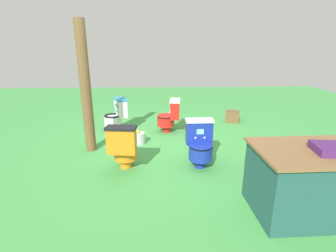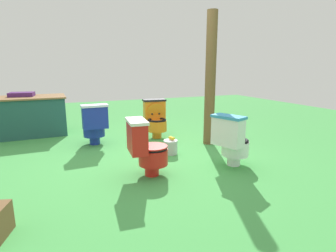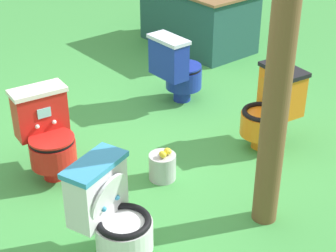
{
  "view_description": "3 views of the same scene",
  "coord_description": "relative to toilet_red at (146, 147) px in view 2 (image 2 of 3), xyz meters",
  "views": [
    {
      "loc": [
        0.1,
        4.59,
        1.83
      ],
      "look_at": [
        -0.06,
        0.37,
        0.49
      ],
      "focal_mm": 27.17,
      "sensor_mm": 36.0,
      "label": 1
    },
    {
      "loc": [
        -1.13,
        -3.79,
        1.35
      ],
      "look_at": [
        0.59,
        0.32,
        0.36
      ],
      "focal_mm": 28.91,
      "sensor_mm": 36.0,
      "label": 2
    },
    {
      "loc": [
        3.42,
        -2.27,
        2.54
      ],
      "look_at": [
        0.52,
        -0.04,
        0.5
      ],
      "focal_mm": 58.36,
      "sensor_mm": 36.0,
      "label": 3
    }
  ],
  "objects": [
    {
      "name": "toilet_white",
      "position": [
        1.17,
        -0.14,
        0.0
      ],
      "size": [
        0.6,
        0.55,
        0.73
      ],
      "rotation": [
        0.0,
        0.0,
        5.08
      ],
      "color": "white",
      "rests_on": "ground"
    },
    {
      "name": "ground",
      "position": [
        0.15,
        0.73,
        -0.37
      ],
      "size": [
        14.0,
        14.0,
        0.0
      ],
      "primitive_type": "plane",
      "color": "#429947"
    },
    {
      "name": "toilet_red",
      "position": [
        0.0,
        0.0,
        0.0
      ],
      "size": [
        0.53,
        0.45,
        0.73
      ],
      "rotation": [
        0.0,
        0.0,
        4.62
      ],
      "color": "red",
      "rests_on": "ground"
    },
    {
      "name": "lemon_bucket",
      "position": [
        0.62,
        0.68,
        -0.25
      ],
      "size": [
        0.22,
        0.22,
        0.28
      ],
      "color": "#B7B7BF",
      "rests_on": "ground"
    },
    {
      "name": "vendor_table",
      "position": [
        -1.53,
        2.88,
        0.02
      ],
      "size": [
        1.48,
        0.9,
        0.85
      ],
      "rotation": [
        0.0,
        0.0,
        0.03
      ],
      "color": "#23514C",
      "rests_on": "ground"
    },
    {
      "name": "toilet_blue",
      "position": [
        -0.4,
        1.64,
        0.0
      ],
      "size": [
        0.44,
        0.5,
        0.73
      ],
      "rotation": [
        0.0,
        0.0,
        0.02
      ],
      "color": "#192D9E",
      "rests_on": "ground"
    },
    {
      "name": "wooden_post",
      "position": [
        1.48,
        0.96,
        0.75
      ],
      "size": [
        0.18,
        0.18,
        2.25
      ],
      "primitive_type": "cylinder",
      "color": "brown",
      "rests_on": "ground"
    },
    {
      "name": "toilet_orange",
      "position": [
        0.77,
        1.75,
        0.0
      ],
      "size": [
        0.45,
        0.53,
        0.73
      ],
      "rotation": [
        0.0,
        0.0,
        3.04
      ],
      "color": "orange",
      "rests_on": "ground"
    }
  ]
}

